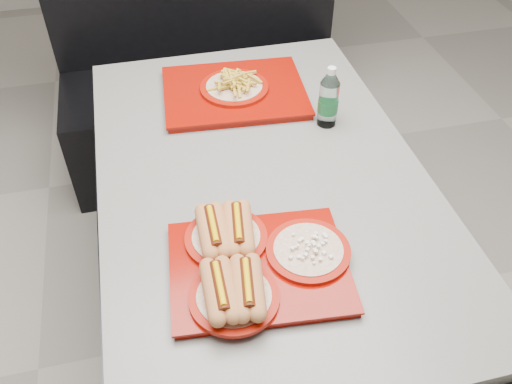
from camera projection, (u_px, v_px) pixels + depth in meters
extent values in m
plane|color=gray|center=(261.00, 323.00, 2.02)|extent=(6.00, 6.00, 0.00)
cylinder|color=black|center=(261.00, 320.00, 2.01)|extent=(0.52, 0.52, 0.05)
cylinder|color=black|center=(261.00, 258.00, 1.76)|extent=(0.11, 0.11, 0.66)
cube|color=black|center=(262.00, 185.00, 1.54)|extent=(0.92, 1.42, 0.01)
cube|color=slate|center=(262.00, 178.00, 1.52)|extent=(0.90, 1.40, 0.04)
cube|color=black|center=(210.00, 118.00, 2.59)|extent=(1.30, 0.55, 0.45)
cube|color=#810B03|center=(259.00, 269.00, 1.25)|extent=(0.43, 0.35, 0.02)
cube|color=#810B03|center=(259.00, 266.00, 1.24)|extent=(0.44, 0.36, 0.01)
cylinder|color=#911004|center=(234.00, 297.00, 1.17)|extent=(0.20, 0.20, 0.01)
cylinder|color=beige|center=(234.00, 296.00, 1.17)|extent=(0.16, 0.16, 0.00)
cylinder|color=#911004|center=(226.00, 238.00, 1.30)|extent=(0.20, 0.20, 0.01)
cylinder|color=beige|center=(226.00, 236.00, 1.29)|extent=(0.16, 0.16, 0.00)
cylinder|color=#911004|center=(308.00, 251.00, 1.27)|extent=(0.20, 0.20, 0.01)
cylinder|color=beige|center=(308.00, 249.00, 1.26)|extent=(0.16, 0.16, 0.00)
cube|color=#810B03|center=(234.00, 94.00, 1.78)|extent=(0.47, 0.38, 0.02)
cube|color=#810B03|center=(234.00, 90.00, 1.77)|extent=(0.48, 0.39, 0.01)
cylinder|color=#911004|center=(234.00, 88.00, 1.77)|extent=(0.22, 0.22, 0.01)
cylinder|color=beige|center=(234.00, 86.00, 1.76)|extent=(0.18, 0.18, 0.00)
cylinder|color=silver|center=(328.00, 104.00, 1.63)|extent=(0.06, 0.06, 0.14)
cylinder|color=#155729|center=(328.00, 106.00, 1.64)|extent=(0.06, 0.06, 0.04)
cone|color=silver|center=(331.00, 79.00, 1.57)|extent=(0.06, 0.06, 0.03)
cylinder|color=silver|center=(332.00, 71.00, 1.55)|extent=(0.03, 0.03, 0.02)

